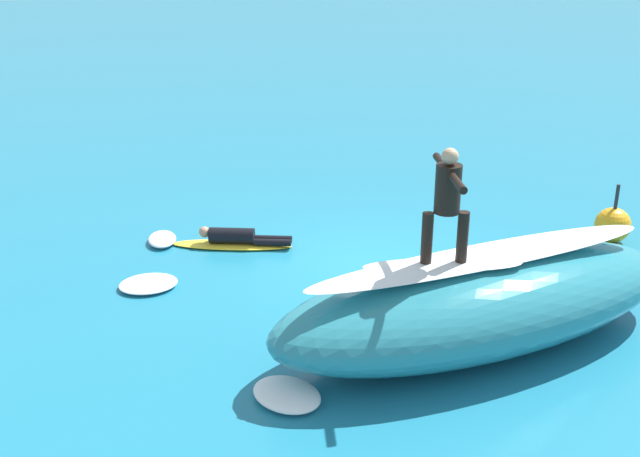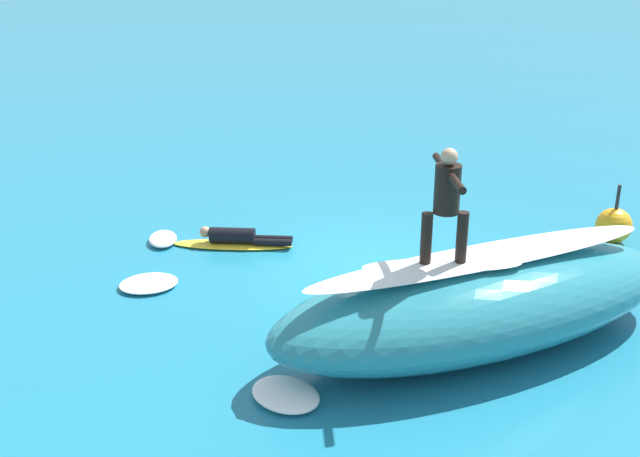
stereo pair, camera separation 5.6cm
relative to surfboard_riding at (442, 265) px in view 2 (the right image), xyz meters
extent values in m
plane|color=teal|center=(0.04, -3.04, -1.34)|extent=(120.00, 120.00, 0.00)
ellipsoid|color=teal|center=(-0.66, -0.15, -0.69)|extent=(6.70, 3.58, 1.31)
ellipsoid|color=white|center=(-0.66, -0.15, 0.01)|extent=(5.45, 1.95, 0.08)
ellipsoid|color=silver|center=(0.00, 0.00, 0.00)|extent=(2.21, 0.78, 0.07)
cylinder|color=black|center=(0.23, -0.03, 0.39)|extent=(0.15, 0.15, 0.71)
cylinder|color=black|center=(-0.23, 0.03, 0.39)|extent=(0.15, 0.15, 0.71)
cylinder|color=black|center=(0.00, 0.00, 1.07)|extent=(0.38, 0.38, 0.64)
sphere|color=tan|center=(0.00, 0.00, 1.50)|extent=(0.22, 0.22, 0.22)
cylinder|color=black|center=(0.06, 0.45, 1.29)|extent=(0.18, 0.58, 0.10)
cylinder|color=black|center=(-0.06, -0.45, 1.29)|extent=(0.18, 0.58, 0.10)
ellipsoid|color=yellow|center=(2.41, -4.44, -1.31)|extent=(2.30, 1.10, 0.07)
cylinder|color=black|center=(2.41, -4.44, -1.13)|extent=(0.88, 0.51, 0.30)
sphere|color=tan|center=(2.90, -4.58, -1.07)|extent=(0.21, 0.21, 0.21)
cylinder|color=black|center=(1.65, -4.32, -1.21)|extent=(0.71, 0.31, 0.13)
cylinder|color=black|center=(1.69, -4.15, -1.21)|extent=(0.71, 0.31, 0.13)
sphere|color=orange|center=(-4.64, -3.20, -1.01)|extent=(0.67, 0.67, 0.67)
cylinder|color=#262626|center=(-4.64, -3.20, -0.44)|extent=(0.07, 0.07, 0.47)
ellipsoid|color=white|center=(3.94, -2.99, -1.29)|extent=(1.04, 0.90, 0.12)
ellipsoid|color=white|center=(3.68, -4.89, -1.27)|extent=(0.54, 0.85, 0.15)
ellipsoid|color=white|center=(2.25, 0.69, -1.26)|extent=(1.15, 1.21, 0.16)
camera|label=1|loc=(3.52, 8.68, 4.14)|focal=42.62mm
camera|label=2|loc=(3.47, 8.69, 4.14)|focal=42.62mm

